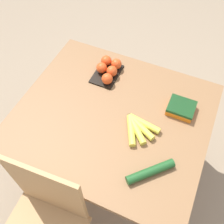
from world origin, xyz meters
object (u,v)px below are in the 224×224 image
(cucumber_near, at_px, (150,172))
(carrot_bag, at_px, (181,108))
(tomato_pack, at_px, (108,69))
(banana_bunch, at_px, (138,127))

(cucumber_near, bearing_deg, carrot_bag, -94.55)
(tomato_pack, distance_m, carrot_bag, 0.51)
(banana_bunch, distance_m, tomato_pack, 0.45)
(banana_bunch, relative_size, carrot_bag, 1.36)
(tomato_pack, relative_size, carrot_bag, 1.48)
(banana_bunch, height_order, carrot_bag, carrot_bag)
(carrot_bag, height_order, cucumber_near, carrot_bag)
(tomato_pack, xyz_separation_m, cucumber_near, (-0.47, 0.53, -0.02))
(banana_bunch, bearing_deg, carrot_bag, -129.84)
(carrot_bag, relative_size, cucumber_near, 0.70)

